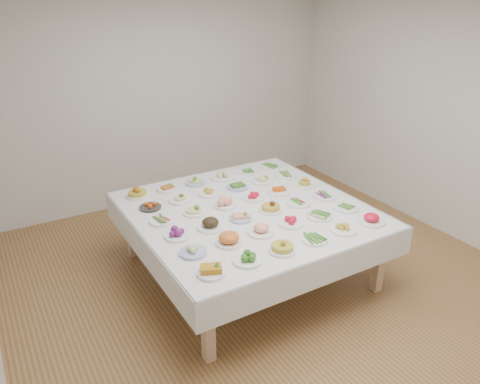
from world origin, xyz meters
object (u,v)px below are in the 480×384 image
display_table (247,214)px  dish_35 (270,166)px  dish_0 (211,269)px  dish_18 (162,219)px

display_table → dish_35: bearing=45.0°
dish_0 → dish_18: bearing=89.9°
display_table → dish_0: dish_0 is taller
display_table → dish_35: 1.21m
dish_35 → dish_18: bearing=-158.3°
dish_35 → display_table: bearing=-135.0°
display_table → dish_0: size_ratio=9.91×
dish_0 → dish_35: 2.42m
dish_18 → dish_35: bearing=21.7°
dish_0 → dish_18: size_ratio=0.97×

